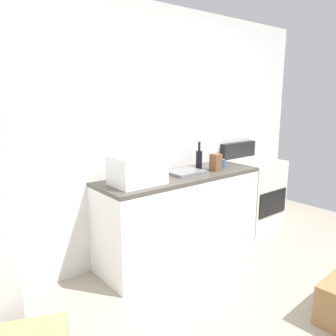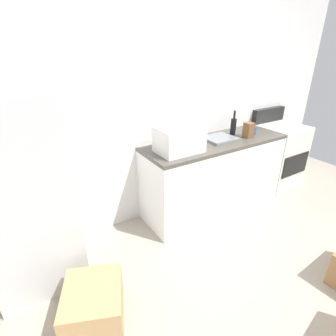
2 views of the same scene
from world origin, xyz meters
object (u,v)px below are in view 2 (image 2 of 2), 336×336
(refrigerator, at_px, (24,197))
(stove_oven, at_px, (277,155))
(coffee_mug, at_px, (253,130))
(knife_block, at_px, (249,130))
(cardboard_box_medium, at_px, (94,305))
(wine_bottle, at_px, (233,126))
(microwave, at_px, (179,139))

(refrigerator, relative_size, stove_oven, 1.48)
(refrigerator, bearing_deg, coffee_mug, 0.14)
(coffee_mug, height_order, knife_block, knife_block)
(coffee_mug, xyz_separation_m, knife_block, (-0.15, -0.05, 0.04))
(refrigerator, xyz_separation_m, coffee_mug, (2.62, 0.01, 0.13))
(cardboard_box_medium, bearing_deg, coffee_mug, 16.58)
(coffee_mug, bearing_deg, wine_bottle, 150.30)
(knife_block, xyz_separation_m, cardboard_box_medium, (-2.20, -0.65, -0.83))
(microwave, relative_size, knife_block, 2.56)
(refrigerator, relative_size, microwave, 3.55)
(refrigerator, relative_size, knife_block, 9.07)
(stove_oven, distance_m, microwave, 1.87)
(coffee_mug, bearing_deg, stove_oven, 4.24)
(refrigerator, height_order, stove_oven, refrigerator)
(refrigerator, bearing_deg, stove_oven, 0.97)
(refrigerator, relative_size, coffee_mug, 16.33)
(coffee_mug, relative_size, cardboard_box_medium, 0.21)
(wine_bottle, distance_m, cardboard_box_medium, 2.44)
(coffee_mug, bearing_deg, knife_block, -160.67)
(microwave, bearing_deg, refrigerator, -179.90)
(stove_oven, xyz_separation_m, cardboard_box_medium, (-3.01, -0.75, -0.31))
(microwave, xyz_separation_m, wine_bottle, (0.91, 0.13, -0.03))
(stove_oven, bearing_deg, microwave, -178.32)
(stove_oven, bearing_deg, cardboard_box_medium, -166.01)
(stove_oven, bearing_deg, knife_block, -172.85)
(refrigerator, distance_m, knife_block, 2.47)
(wine_bottle, xyz_separation_m, cardboard_box_medium, (-2.13, -0.83, -0.85))
(refrigerator, bearing_deg, wine_bottle, 3.23)
(stove_oven, xyz_separation_m, microwave, (-1.78, -0.05, 0.57))
(cardboard_box_medium, bearing_deg, refrigerator, 110.74)
(refrigerator, xyz_separation_m, cardboard_box_medium, (0.26, -0.69, -0.66))
(wine_bottle, distance_m, knife_block, 0.20)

